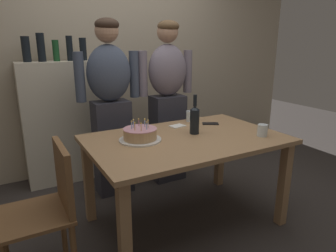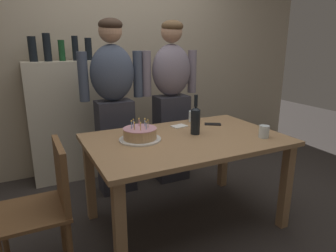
% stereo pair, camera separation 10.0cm
% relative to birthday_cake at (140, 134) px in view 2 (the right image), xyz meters
% --- Properties ---
extents(ground_plane, '(10.00, 10.00, 0.00)m').
position_rel_birthday_cake_xyz_m(ground_plane, '(0.34, -0.10, -0.78)').
color(ground_plane, '#332D2B').
extents(back_wall, '(5.20, 0.10, 2.60)m').
position_rel_birthday_cake_xyz_m(back_wall, '(0.34, 1.45, 0.52)').
color(back_wall, tan).
rests_on(back_wall, ground_plane).
extents(dining_table, '(1.50, 0.96, 0.74)m').
position_rel_birthday_cake_xyz_m(dining_table, '(0.34, -0.10, -0.14)').
color(dining_table, '#A37A51').
rests_on(dining_table, ground_plane).
extents(birthday_cake, '(0.32, 0.32, 0.16)m').
position_rel_birthday_cake_xyz_m(birthday_cake, '(0.00, 0.00, 0.00)').
color(birthday_cake, white).
rests_on(birthday_cake, dining_table).
extents(water_glass_near, '(0.07, 0.07, 0.10)m').
position_rel_birthday_cake_xyz_m(water_glass_near, '(0.63, 0.29, 0.01)').
color(water_glass_near, silver).
rests_on(water_glass_near, dining_table).
extents(water_glass_far, '(0.08, 0.08, 0.09)m').
position_rel_birthday_cake_xyz_m(water_glass_far, '(0.89, -0.36, 0.00)').
color(water_glass_far, silver).
rests_on(water_glass_far, dining_table).
extents(wine_bottle, '(0.08, 0.08, 0.32)m').
position_rel_birthday_cake_xyz_m(wine_bottle, '(0.46, -0.05, 0.08)').
color(wine_bottle, black).
rests_on(wine_bottle, dining_table).
extents(cell_phone, '(0.16, 0.14, 0.01)m').
position_rel_birthday_cake_xyz_m(cell_phone, '(0.75, 0.12, -0.04)').
color(cell_phone, black).
rests_on(cell_phone, dining_table).
extents(napkin_stack, '(0.14, 0.12, 0.01)m').
position_rel_birthday_cake_xyz_m(napkin_stack, '(0.44, 0.20, -0.04)').
color(napkin_stack, white).
rests_on(napkin_stack, dining_table).
extents(person_man_bearded, '(0.61, 0.27, 1.66)m').
position_rel_birthday_cake_xyz_m(person_man_bearded, '(0.01, 0.70, 0.09)').
color(person_man_bearded, '#33333D').
rests_on(person_man_bearded, ground_plane).
extents(person_woman_cardigan, '(0.61, 0.27, 1.66)m').
position_rel_birthday_cake_xyz_m(person_woman_cardigan, '(0.62, 0.70, 0.09)').
color(person_woman_cardigan, '#33333D').
rests_on(person_woman_cardigan, ground_plane).
extents(dining_chair, '(0.42, 0.42, 0.87)m').
position_rel_birthday_cake_xyz_m(dining_chair, '(-0.70, -0.22, -0.27)').
color(dining_chair, brown).
rests_on(dining_chair, ground_plane).
extents(shelf_cabinet, '(0.79, 0.30, 1.54)m').
position_rel_birthday_cake_xyz_m(shelf_cabinet, '(-0.35, 1.23, -0.14)').
color(shelf_cabinet, beige).
rests_on(shelf_cabinet, ground_plane).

